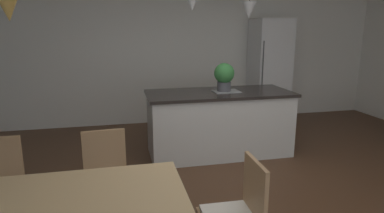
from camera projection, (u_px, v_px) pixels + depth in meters
ground_plane at (235, 203)px, 3.41m from camera, size 10.00×8.40×0.04m
wall_back_kitchen at (177, 51)px, 6.19m from camera, size 10.00×0.12×2.70m
chair_far_right at (106, 177)px, 2.89m from camera, size 0.42×0.42×0.87m
kitchen_island at (219, 122)px, 4.66m from camera, size 2.02×0.87×0.91m
refrigerator at (269, 71)px, 6.26m from camera, size 0.66×0.67×1.95m
pendant_over_island_main at (192, 2)px, 4.20m from camera, size 0.19×0.19×0.72m
pendant_over_island_aux at (249, 10)px, 4.39m from camera, size 0.20×0.20×0.81m
potted_plant_on_island at (224, 76)px, 4.52m from camera, size 0.28×0.28×0.40m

